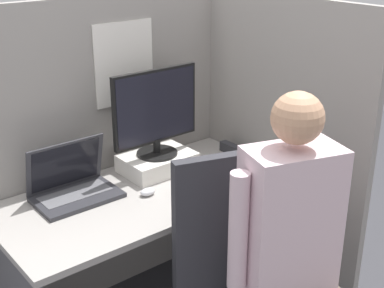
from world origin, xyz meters
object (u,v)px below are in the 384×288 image
object	(u,v)px
office_chair	(258,285)
paper_box	(157,162)
carrot_toy	(196,192)
stapler	(231,149)
laptop	(74,187)
monitor	(156,111)
person	(303,248)

from	to	relation	value
office_chair	paper_box	bearing A→B (deg)	83.05
carrot_toy	stapler	bearing A→B (deg)	29.37
laptop	office_chair	size ratio (longest dim) A/B	0.35
office_chair	carrot_toy	bearing A→B (deg)	81.16
monitor	stapler	xyz separation A→B (m)	(0.44, -0.07, -0.28)
person	monitor	bearing A→B (deg)	87.24
carrot_toy	person	world-z (taller)	person
carrot_toy	office_chair	world-z (taller)	office_chair
paper_box	laptop	bearing A→B (deg)	179.61
paper_box	monitor	xyz separation A→B (m)	(0.00, 0.00, 0.27)
stapler	person	world-z (taller)	person
stapler	office_chair	size ratio (longest dim) A/B	0.13
monitor	laptop	world-z (taller)	monitor
stapler	carrot_toy	size ratio (longest dim) A/B	1.23
office_chair	person	xyz separation A→B (m)	(0.05, -0.16, 0.23)
carrot_toy	person	bearing A→B (deg)	-92.05
monitor	person	size ratio (longest dim) A/B	0.35
monitor	paper_box	bearing A→B (deg)	-90.00
monitor	carrot_toy	size ratio (longest dim) A/B	4.01
stapler	monitor	bearing A→B (deg)	170.25
paper_box	office_chair	xyz separation A→B (m)	(-0.10, -0.81, -0.22)
carrot_toy	office_chair	xyz separation A→B (m)	(-0.07, -0.48, -0.20)
stapler	person	xyz separation A→B (m)	(-0.48, -0.90, 0.03)
office_chair	monitor	bearing A→B (deg)	83.08
monitor	office_chair	xyz separation A→B (m)	(-0.10, -0.82, -0.49)
laptop	stapler	distance (m)	0.90
laptop	paper_box	bearing A→B (deg)	-0.39
carrot_toy	person	size ratio (longest dim) A/B	0.09
stapler	carrot_toy	world-z (taller)	stapler
paper_box	stapler	world-z (taller)	paper_box
monitor	person	xyz separation A→B (m)	(-0.05, -0.98, -0.25)
monitor	stapler	bearing A→B (deg)	-9.75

